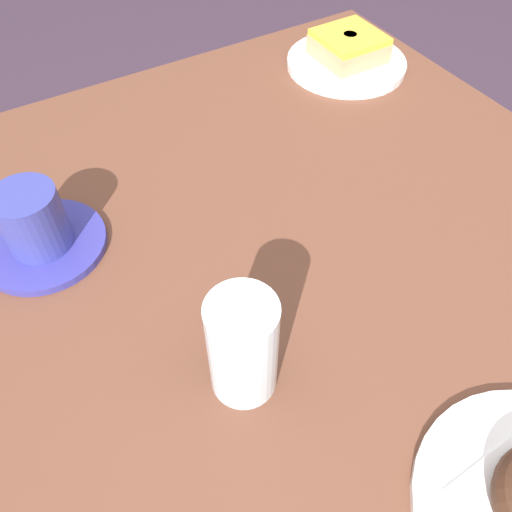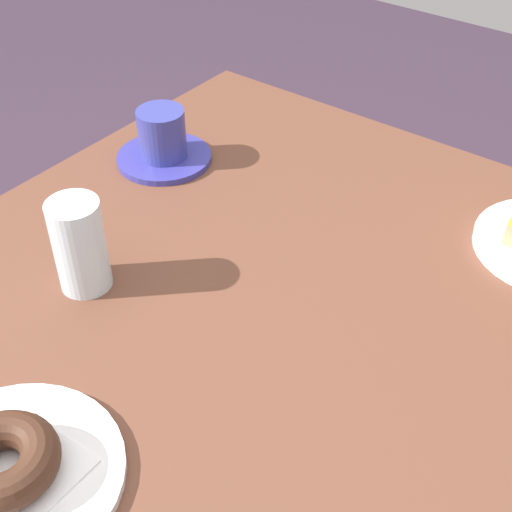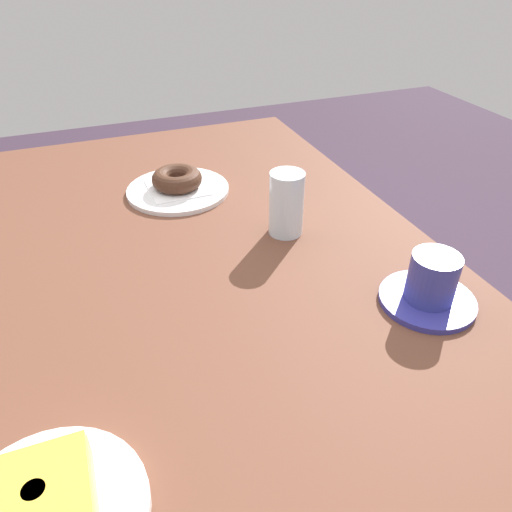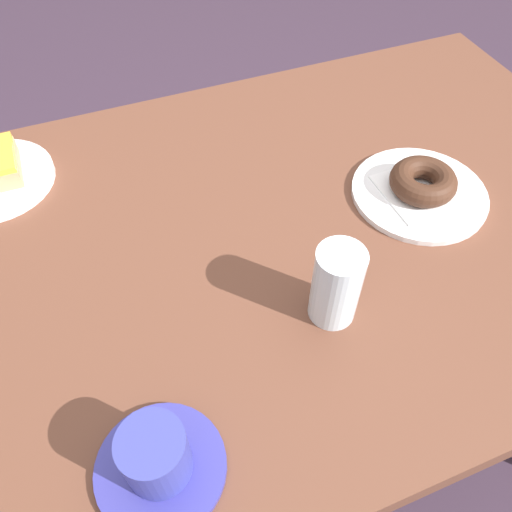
{
  "view_description": "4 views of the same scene",
  "coord_description": "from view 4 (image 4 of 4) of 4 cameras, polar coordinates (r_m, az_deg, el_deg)",
  "views": [
    {
      "loc": [
        0.18,
        -0.28,
        1.23
      ],
      "look_at": [
        -0.14,
        -0.09,
        0.78
      ],
      "focal_mm": 36.24,
      "sensor_mm": 36.0,
      "label": 1
    },
    {
      "loc": [
        0.38,
        0.4,
        1.35
      ],
      "look_at": [
        -0.17,
        -0.02,
        0.78
      ],
      "focal_mm": 49.85,
      "sensor_mm": 36.0,
      "label": 2
    },
    {
      "loc": [
        -0.74,
        0.17,
        1.25
      ],
      "look_at": [
        -0.12,
        -0.07,
        0.79
      ],
      "focal_mm": 34.14,
      "sensor_mm": 36.0,
      "label": 3
    },
    {
      "loc": [
        -0.26,
        -0.49,
        1.35
      ],
      "look_at": [
        -0.1,
        -0.07,
        0.8
      ],
      "focal_mm": 35.85,
      "sensor_mm": 36.0,
      "label": 4
    }
  ],
  "objects": [
    {
      "name": "donut_chocolate_ring",
      "position": [
        0.87,
        18.16,
        7.93
      ],
      "size": [
        0.11,
        0.11,
        0.04
      ],
      "primitive_type": "torus",
      "color": "#402518",
      "rests_on": "napkin_chocolate_ring"
    },
    {
      "name": "coffee_cup",
      "position": [
        0.59,
        -10.99,
        -21.35
      ],
      "size": [
        0.15,
        0.15,
        0.09
      ],
      "color": "#353490",
      "rests_on": "table"
    },
    {
      "name": "plate_chocolate_ring",
      "position": [
        0.89,
        17.74,
        6.68
      ],
      "size": [
        0.22,
        0.22,
        0.01
      ],
      "primitive_type": "cylinder",
      "color": "white",
      "rests_on": "table"
    },
    {
      "name": "table",
      "position": [
        0.86,
        4.23,
        0.69
      ],
      "size": [
        1.2,
        0.82,
        0.76
      ],
      "color": "brown",
      "rests_on": "ground_plane"
    },
    {
      "name": "ground_plane",
      "position": [
        1.46,
        2.6,
        -17.04
      ],
      "size": [
        6.0,
        6.0,
        0.0
      ],
      "primitive_type": "plane",
      "color": "#3A2A3A"
    },
    {
      "name": "water_glass",
      "position": [
        0.66,
        8.94,
        -3.23
      ],
      "size": [
        0.06,
        0.06,
        0.12
      ],
      "primitive_type": "cylinder",
      "color": "silver",
      "rests_on": "table"
    },
    {
      "name": "napkin_chocolate_ring",
      "position": [
        0.88,
        17.84,
        6.98
      ],
      "size": [
        0.13,
        0.13,
        0.0
      ],
      "primitive_type": "cube",
      "rotation": [
        0.0,
        0.0,
        0.02
      ],
      "color": "white",
      "rests_on": "plate_chocolate_ring"
    }
  ]
}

